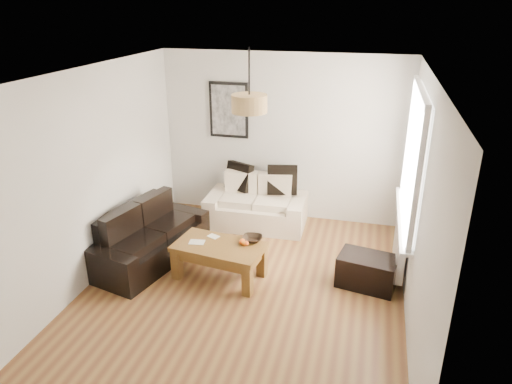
% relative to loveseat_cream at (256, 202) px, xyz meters
% --- Properties ---
extents(floor, '(4.50, 4.50, 0.00)m').
position_rel_loveseat_cream_xyz_m(floor, '(0.29, -1.78, -0.38)').
color(floor, brown).
rests_on(floor, ground).
extents(ceiling, '(3.80, 4.50, 0.00)m').
position_rel_loveseat_cream_xyz_m(ceiling, '(0.29, -1.78, 2.22)').
color(ceiling, white).
rests_on(ceiling, floor).
extents(wall_back, '(3.80, 0.04, 2.60)m').
position_rel_loveseat_cream_xyz_m(wall_back, '(0.29, 0.47, 0.92)').
color(wall_back, silver).
rests_on(wall_back, floor).
extents(wall_front, '(3.80, 0.04, 2.60)m').
position_rel_loveseat_cream_xyz_m(wall_front, '(0.29, -4.03, 0.92)').
color(wall_front, silver).
rests_on(wall_front, floor).
extents(wall_left, '(0.04, 4.50, 2.60)m').
position_rel_loveseat_cream_xyz_m(wall_left, '(-1.61, -1.78, 0.92)').
color(wall_left, silver).
rests_on(wall_left, floor).
extents(wall_right, '(0.04, 4.50, 2.60)m').
position_rel_loveseat_cream_xyz_m(wall_right, '(2.19, -1.78, 0.92)').
color(wall_right, silver).
rests_on(wall_right, floor).
extents(window_bay, '(0.14, 1.90, 1.60)m').
position_rel_loveseat_cream_xyz_m(window_bay, '(2.15, -0.98, 1.22)').
color(window_bay, white).
rests_on(window_bay, wall_right).
extents(radiator, '(0.10, 0.90, 0.52)m').
position_rel_loveseat_cream_xyz_m(radiator, '(2.11, -0.98, 0.00)').
color(radiator, white).
rests_on(radiator, wall_right).
extents(poster, '(0.62, 0.04, 0.87)m').
position_rel_loveseat_cream_xyz_m(poster, '(-0.56, 0.44, 1.32)').
color(poster, black).
rests_on(poster, wall_back).
extents(pendant_shade, '(0.40, 0.40, 0.20)m').
position_rel_loveseat_cream_xyz_m(pendant_shade, '(0.29, -1.48, 1.85)').
color(pendant_shade, tan).
rests_on(pendant_shade, ceiling).
extents(loveseat_cream, '(1.54, 0.86, 0.75)m').
position_rel_loveseat_cream_xyz_m(loveseat_cream, '(0.00, 0.00, 0.00)').
color(loveseat_cream, beige).
rests_on(loveseat_cream, floor).
extents(sofa_leather, '(1.22, 1.86, 0.74)m').
position_rel_loveseat_cream_xyz_m(sofa_leather, '(-1.14, -1.41, -0.01)').
color(sofa_leather, black).
rests_on(sofa_leather, floor).
extents(coffee_table, '(1.19, 0.76, 0.46)m').
position_rel_loveseat_cream_xyz_m(coffee_table, '(-0.08, -1.59, -0.15)').
color(coffee_table, brown).
rests_on(coffee_table, floor).
extents(ottoman, '(0.77, 0.57, 0.40)m').
position_rel_loveseat_cream_xyz_m(ottoman, '(1.74, -1.32, -0.18)').
color(ottoman, black).
rests_on(ottoman, floor).
extents(cushion_left, '(0.46, 0.30, 0.44)m').
position_rel_loveseat_cream_xyz_m(cushion_left, '(-0.33, 0.18, 0.33)').
color(cushion_left, black).
rests_on(cushion_left, loveseat_cream).
extents(cushion_right, '(0.48, 0.23, 0.46)m').
position_rel_loveseat_cream_xyz_m(cushion_right, '(0.37, 0.18, 0.34)').
color(cushion_right, black).
rests_on(cushion_right, loveseat_cream).
extents(fruit_bowl, '(0.27, 0.27, 0.06)m').
position_rel_loveseat_cream_xyz_m(fruit_bowl, '(0.30, -1.38, 0.11)').
color(fruit_bowl, black).
rests_on(fruit_bowl, coffee_table).
extents(orange_a, '(0.08, 0.08, 0.06)m').
position_rel_loveseat_cream_xyz_m(orange_a, '(0.23, -1.53, 0.12)').
color(orange_a, orange).
rests_on(orange_a, fruit_bowl).
extents(orange_b, '(0.07, 0.07, 0.06)m').
position_rel_loveseat_cream_xyz_m(orange_b, '(0.26, -1.53, 0.12)').
color(orange_b, '#ED5014').
rests_on(orange_b, fruit_bowl).
extents(orange_c, '(0.09, 0.09, 0.08)m').
position_rel_loveseat_cream_xyz_m(orange_c, '(0.20, -1.50, 0.12)').
color(orange_c, '#FF6215').
rests_on(orange_c, fruit_bowl).
extents(papers, '(0.21, 0.16, 0.01)m').
position_rel_loveseat_cream_xyz_m(papers, '(-0.37, -1.59, 0.08)').
color(papers, silver).
rests_on(papers, coffee_table).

